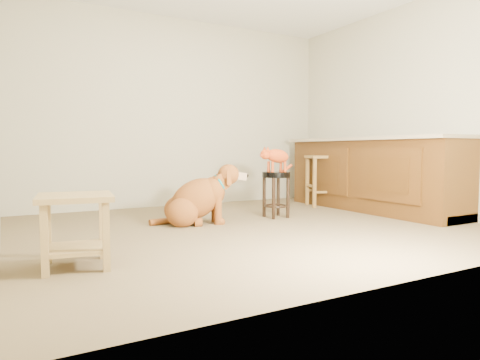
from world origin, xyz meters
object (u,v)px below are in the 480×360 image
padded_stool (276,185)px  tabby_kitten (275,157)px  side_table (76,219)px  wood_stool (321,180)px  golden_retriever (197,200)px

padded_stool → tabby_kitten: tabby_kitten is taller
tabby_kitten → padded_stool: bearing=-5.7°
padded_stool → side_table: padded_stool is taller
padded_stool → tabby_kitten: 0.33m
side_table → padded_stool: bearing=25.4°
padded_stool → wood_stool: (1.11, 0.53, -0.01)m
wood_stool → golden_retriever: (-2.09, -0.49, -0.12)m
wood_stool → side_table: wood_stool is taller
wood_stool → golden_retriever: size_ratio=0.69×
side_table → golden_retriever: size_ratio=0.52×
padded_stool → side_table: bearing=-154.6°
padded_stool → golden_retriever: size_ratio=0.52×
wood_stool → golden_retriever: wood_stool is taller
padded_stool → tabby_kitten: (-0.01, 0.00, 0.33)m
padded_stool → wood_stool: bearing=25.5°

